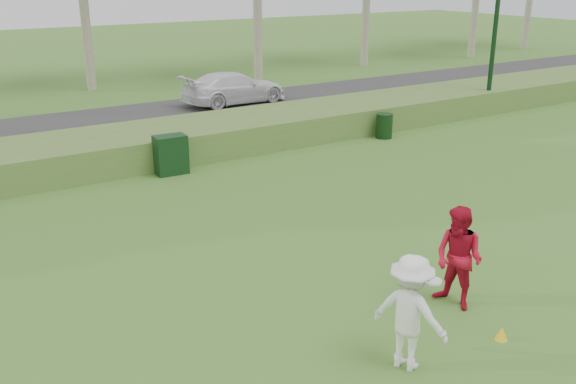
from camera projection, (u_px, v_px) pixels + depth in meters
ground at (425, 341)px, 10.07m from camera, size 120.00×120.00×0.00m
reed_strip at (147, 145)px, 19.47m from camera, size 80.00×3.00×0.90m
park_road at (98, 126)px, 23.58m from camera, size 80.00×6.00×0.06m
player_white at (410, 313)px, 9.16m from camera, size 1.06×1.30×1.77m
player_red at (459, 258)px, 10.83m from camera, size 0.82×0.98×1.81m
cone_yellow at (502, 333)px, 10.07m from camera, size 0.20×0.20×0.22m
utility_cabinet at (171, 155)px, 18.07m from camera, size 0.91×0.59×1.11m
trash_bin at (384, 126)px, 21.92m from camera, size 0.74×0.74×0.84m
car_right at (234, 88)px, 27.14m from camera, size 4.65×2.10×1.32m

